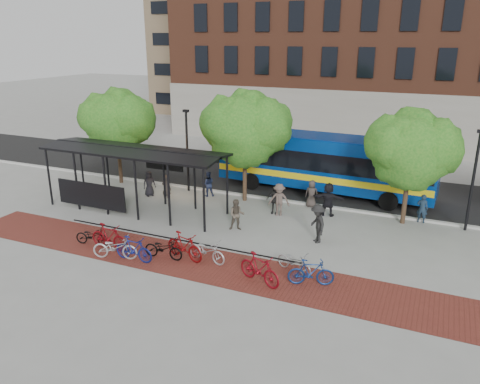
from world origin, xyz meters
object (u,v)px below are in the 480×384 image
at_px(pedestrian_2, 208,184).
at_px(pedestrian_8, 237,215).
at_px(tree_c, 413,148).
at_px(pedestrian_3, 279,200).
at_px(bike_11, 311,272).
at_px(pedestrian_4, 275,200).
at_px(tree_a, 118,119).
at_px(bike_4, 163,248).
at_px(bike_5, 184,246).
at_px(pedestrian_9, 317,224).
at_px(pedestrian_1, 166,188).
at_px(bike_0, 92,236).
at_px(tree_b, 247,126).
at_px(bike_2, 115,247).
at_px(bike_1, 109,237).
at_px(pedestrian_6, 312,194).
at_px(pedestrian_7, 422,208).
at_px(bus_shelter, 132,157).
at_px(pedestrian_5, 328,199).
at_px(bike_6, 207,251).
at_px(lamp_post_right, 473,178).
at_px(lamp_post_left, 187,148).
at_px(bike_10, 294,262).
at_px(pedestrian_0, 149,183).
at_px(bus, 324,161).
at_px(bike_9, 259,269).
at_px(bike_3, 134,249).

distance_m(pedestrian_2, pedestrian_8, 5.57).
relative_size(tree_c, pedestrian_3, 3.29).
height_order(bike_11, pedestrian_4, pedestrian_4).
distance_m(tree_a, pedestrian_4, 11.86).
height_order(tree_a, bike_4, tree_a).
distance_m(bike_5, pedestrian_9, 6.35).
bearing_deg(pedestrian_1, bike_0, 93.48).
relative_size(tree_b, pedestrian_4, 4.17).
bearing_deg(bike_0, bike_2, -121.30).
bearing_deg(bike_5, bike_1, 112.03).
relative_size(pedestrian_6, pedestrian_7, 1.02).
bearing_deg(bike_1, tree_b, -16.66).
distance_m(bus_shelter, bike_2, 6.77).
bearing_deg(bus_shelter, pedestrian_5, 17.71).
xyz_separation_m(pedestrian_5, pedestrian_9, (0.35, -3.62, 0.01)).
distance_m(bus_shelter, pedestrian_2, 5.06).
height_order(bus_shelter, bike_6, bus_shelter).
distance_m(lamp_post_right, bike_1, 17.68).
bearing_deg(pedestrian_5, pedestrian_2, -7.00).
bearing_deg(lamp_post_left, tree_a, -177.08).
distance_m(tree_b, lamp_post_left, 4.45).
distance_m(lamp_post_right, pedestrian_1, 16.41).
bearing_deg(pedestrian_6, tree_c, 171.86).
xyz_separation_m(bike_4, bike_11, (6.56, 0.32, 0.07)).
bearing_deg(bike_11, bike_10, 31.08).
xyz_separation_m(tree_a, pedestrian_3, (11.58, -1.57, -3.34)).
distance_m(bike_0, pedestrian_3, 9.83).
relative_size(pedestrian_0, pedestrian_4, 1.01).
xyz_separation_m(tree_a, bus, (12.79, 3.29, -2.18)).
xyz_separation_m(tree_c, bike_2, (-11.30, -9.41, -3.52)).
distance_m(tree_a, pedestrian_5, 14.43).
bearing_deg(pedestrian_2, pedestrian_4, 133.88).
height_order(lamp_post_left, pedestrian_7, lamp_post_left).
bearing_deg(lamp_post_right, bike_4, -144.30).
bearing_deg(pedestrian_1, pedestrian_9, 171.36).
height_order(lamp_post_left, bike_4, lamp_post_left).
bearing_deg(bike_0, pedestrian_8, -61.72).
distance_m(lamp_post_left, bike_5, 9.89).
bearing_deg(pedestrian_2, bike_6, 84.83).
bearing_deg(bike_4, bike_10, -82.48).
xyz_separation_m(tree_c, pedestrian_3, (-6.42, -1.57, -3.15)).
bearing_deg(bike_11, bike_9, 90.22).
distance_m(lamp_post_right, bike_3, 16.53).
relative_size(pedestrian_8, pedestrian_9, 0.85).
bearing_deg(pedestrian_3, bike_6, -108.16).
height_order(pedestrian_4, pedestrian_6, pedestrian_6).
distance_m(pedestrian_0, pedestrian_4, 8.04).
bearing_deg(tree_a, pedestrian_4, -7.06).
xyz_separation_m(lamp_post_right, pedestrian_9, (-6.53, -4.43, -1.81)).
xyz_separation_m(bike_0, pedestrian_9, (9.59, 4.49, 0.50)).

